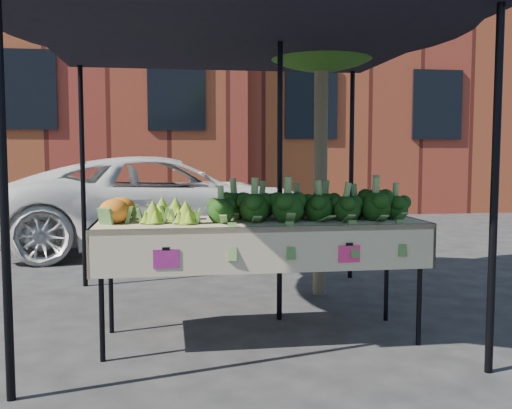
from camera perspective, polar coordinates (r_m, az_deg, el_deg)
name	(u,v)px	position (r m, az deg, el deg)	size (l,w,h in m)	color
ground	(256,333)	(4.62, -0.04, -12.52)	(90.00, 90.00, 0.00)	#242427
table	(260,280)	(4.38, 0.38, -7.41)	(2.40, 0.81, 0.90)	beige
canopy	(237,157)	(4.82, -1.93, 4.73)	(3.16, 3.16, 2.74)	black
broccoli_heap	(307,201)	(4.38, 4.99, 0.38)	(1.56, 0.59, 0.28)	black
romanesco_cluster	(169,207)	(4.28, -8.52, -0.20)	(0.44, 0.58, 0.21)	#92BD27
cauliflower_pair	(118,208)	(4.33, -13.42, -0.36)	(0.24, 0.44, 0.19)	orange
vehicle	(162,82)	(8.85, -9.18, 11.76)	(2.26, 1.36, 4.91)	white
street_tree	(321,99)	(5.75, 6.41, 10.24)	(1.95, 1.95, 3.84)	#1E4C14
building_left	(2,36)	(17.22, -23.72, 14.89)	(12.00, 8.00, 9.00)	maroon
building_right	(425,60)	(18.73, 16.28, 13.48)	(12.00, 8.00, 8.50)	maroon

